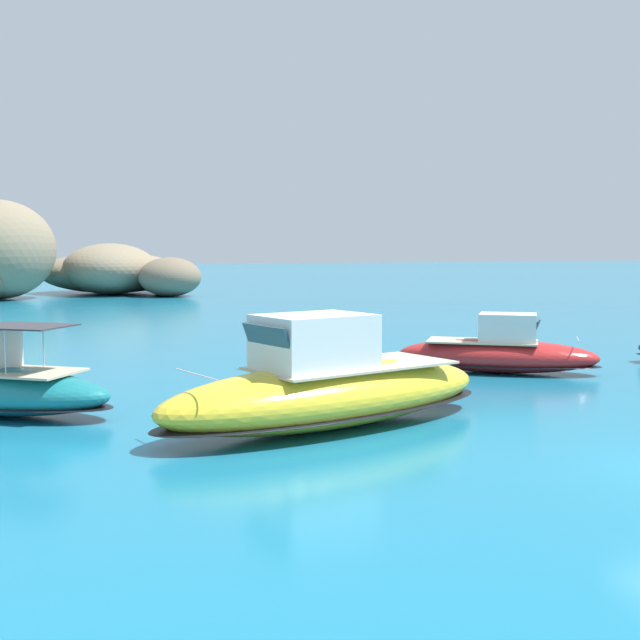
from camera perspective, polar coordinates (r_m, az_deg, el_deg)
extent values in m
ellipsoid|color=#84755B|center=(82.14, -14.44, 3.25)|extent=(17.35, 15.94, 4.00)
ellipsoid|color=#756651|center=(75.20, -10.53, 3.01)|extent=(7.99, 7.98, 3.57)
ellipsoid|color=#84755B|center=(79.87, -14.56, 3.51)|extent=(9.43, 11.60, 4.86)
ellipsoid|color=#84755B|center=(79.46, -10.94, 2.55)|extent=(4.68, 5.82, 2.03)
ellipsoid|color=yellow|center=(20.39, 0.69, -5.30)|extent=(9.95, 5.16, 1.62)
ellipsoid|color=black|center=(20.46, 0.69, -6.31)|extent=(10.15, 5.26, 0.19)
cube|color=#C6B793|center=(20.70, 2.29, -3.21)|extent=(5.69, 3.67, 0.06)
cube|color=silver|center=(19.90, -0.41, -1.52)|extent=(3.09, 2.61, 1.33)
cube|color=#2D4756|center=(19.14, -3.73, -1.40)|extent=(0.75, 1.87, 0.71)
cylinder|color=silver|center=(18.31, -8.74, -3.80)|extent=(0.54, 1.95, 0.04)
ellipsoid|color=red|center=(29.87, 12.37, -2.48)|extent=(6.98, 5.89, 1.21)
ellipsoid|color=black|center=(29.91, 12.36, -2.99)|extent=(7.12, 6.01, 0.14)
cube|color=#C6B793|center=(29.83, 11.37, -1.48)|extent=(4.22, 3.76, 0.06)
cube|color=silver|center=(29.74, 13.09, -0.51)|extent=(2.48, 2.37, 0.99)
cube|color=#2D4756|center=(29.72, 15.05, -0.37)|extent=(1.00, 1.25, 0.53)
cylinder|color=silver|center=(29.80, 17.71, -1.28)|extent=(0.91, 1.22, 0.04)
cube|color=#C6B793|center=(23.34, -21.55, -3.35)|extent=(4.53, 4.11, 0.06)
cube|color=#333338|center=(22.74, -20.13, -0.41)|extent=(2.91, 2.82, 0.04)
cylinder|color=silver|center=(22.17, -21.31, -2.18)|extent=(0.03, 0.03, 1.22)
cylinder|color=silver|center=(23.45, -18.91, -1.72)|extent=(0.03, 0.03, 1.22)
sphere|color=yellow|center=(30.01, -4.34, -2.96)|extent=(0.56, 0.56, 0.56)
cylinder|color=black|center=(29.95, -4.35, -2.01)|extent=(0.06, 0.06, 1.00)
cone|color=yellow|center=(29.88, -4.35, -0.87)|extent=(0.20, 0.20, 0.20)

